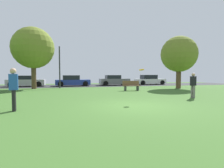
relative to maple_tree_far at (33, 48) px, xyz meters
The scene contains 13 objects.
ground_plane 14.16m from the maple_tree_far, 61.74° to the right, with size 44.00×44.00×0.00m, color #3D6628.
road_strip 8.67m from the maple_tree_far, 32.51° to the left, with size 44.00×6.40×0.01m, color #28282B.
maple_tree_far is the anchor object (origin of this frame).
oak_tree_center 15.21m from the maple_tree_far, 12.06° to the right, with size 3.79×3.79×5.54m.
person_thrower 15.32m from the maple_tree_far, 42.80° to the right, with size 0.35×0.30×1.57m.
person_catcher 12.25m from the maple_tree_far, 84.06° to the right, with size 0.35×0.30×1.73m.
frisbee_disc 13.19m from the maple_tree_far, 56.30° to the right, with size 0.28×0.28×0.09m.
parked_car_silver 5.74m from the maple_tree_far, 110.79° to the left, with size 4.32×2.10×1.35m.
parked_car_blue 6.56m from the maple_tree_far, 43.30° to the left, with size 4.34×2.06×1.38m.
parked_car_grey 11.02m from the maple_tree_far, 22.34° to the left, with size 4.06×1.99×1.40m.
parked_car_white 16.27m from the maple_tree_far, 15.92° to the left, with size 4.43×2.00×1.43m.
park_bench 10.71m from the maple_tree_far, 26.08° to the right, with size 1.60×0.45×0.90m.
street_lamp_post 3.22m from the maple_tree_far, ahead, with size 0.14×0.14×4.50m, color #2D2D33.
Camera 1 is at (-3.12, -7.59, 1.47)m, focal length 28.08 mm.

